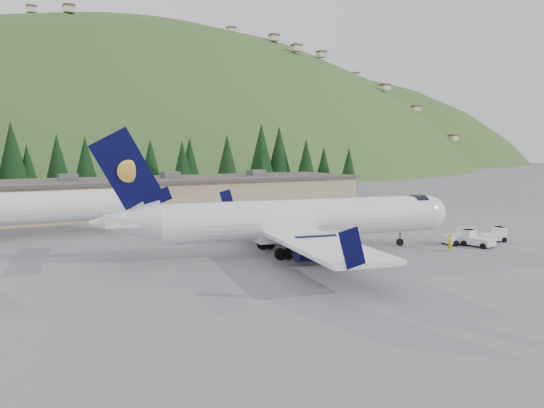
{
  "coord_description": "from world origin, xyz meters",
  "views": [
    {
      "loc": [
        -26.56,
        -41.06,
        9.68
      ],
      "look_at": [
        0.0,
        6.0,
        4.0
      ],
      "focal_mm": 35.0,
      "sensor_mm": 36.0,
      "label": 1
    }
  ],
  "objects_px": {
    "baggage_tug_b": "(494,235)",
    "terminal_building": "(139,195)",
    "baggage_tug_a": "(460,237)",
    "baggage_tug_c": "(475,239)",
    "airliner": "(294,220)",
    "ramp_worker": "(450,242)"
  },
  "relations": [
    {
      "from": "baggage_tug_b",
      "to": "terminal_building",
      "type": "bearing_deg",
      "value": 131.59
    },
    {
      "from": "baggage_tug_a",
      "to": "baggage_tug_c",
      "type": "xyz_separation_m",
      "value": [
        0.3,
        -1.67,
        -0.03
      ]
    },
    {
      "from": "airliner",
      "to": "terminal_building",
      "type": "distance_m",
      "value": 38.03
    },
    {
      "from": "airliner",
      "to": "baggage_tug_c",
      "type": "bearing_deg",
      "value": -8.12
    },
    {
      "from": "airliner",
      "to": "baggage_tug_b",
      "type": "height_order",
      "value": "airliner"
    },
    {
      "from": "airliner",
      "to": "baggage_tug_c",
      "type": "xyz_separation_m",
      "value": [
        17.53,
        -5.95,
        -2.34
      ]
    },
    {
      "from": "terminal_building",
      "to": "ramp_worker",
      "type": "xyz_separation_m",
      "value": [
        17.32,
        -44.38,
        -1.77
      ]
    },
    {
      "from": "baggage_tug_a",
      "to": "ramp_worker",
      "type": "distance_m",
      "value": 4.54
    },
    {
      "from": "airliner",
      "to": "baggage_tug_a",
      "type": "distance_m",
      "value": 17.91
    },
    {
      "from": "terminal_building",
      "to": "ramp_worker",
      "type": "bearing_deg",
      "value": -68.68
    },
    {
      "from": "baggage_tug_c",
      "to": "ramp_worker",
      "type": "relative_size",
      "value": 1.88
    },
    {
      "from": "airliner",
      "to": "terminal_building",
      "type": "height_order",
      "value": "airliner"
    },
    {
      "from": "ramp_worker",
      "to": "baggage_tug_b",
      "type": "bearing_deg",
      "value": 167.13
    },
    {
      "from": "baggage_tug_c",
      "to": "airliner",
      "type": "bearing_deg",
      "value": 61.12
    },
    {
      "from": "baggage_tug_b",
      "to": "baggage_tug_c",
      "type": "height_order",
      "value": "baggage_tug_c"
    },
    {
      "from": "baggage_tug_a",
      "to": "baggage_tug_b",
      "type": "relative_size",
      "value": 1.04
    },
    {
      "from": "ramp_worker",
      "to": "baggage_tug_a",
      "type": "bearing_deg",
      "value": -172.72
    },
    {
      "from": "baggage_tug_b",
      "to": "ramp_worker",
      "type": "distance_m",
      "value": 8.22
    },
    {
      "from": "baggage_tug_c",
      "to": "baggage_tug_b",
      "type": "bearing_deg",
      "value": -88.28
    },
    {
      "from": "baggage_tug_b",
      "to": "terminal_building",
      "type": "height_order",
      "value": "terminal_building"
    },
    {
      "from": "ramp_worker",
      "to": "airliner",
      "type": "bearing_deg",
      "value": -49.11
    },
    {
      "from": "airliner",
      "to": "ramp_worker",
      "type": "bearing_deg",
      "value": -15.63
    }
  ]
}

